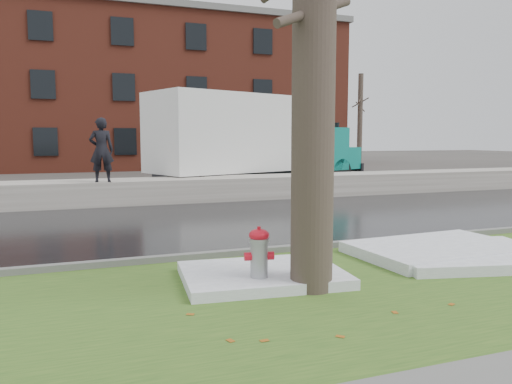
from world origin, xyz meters
name	(u,v)px	position (x,y,z in m)	size (l,w,h in m)	color
ground	(298,269)	(0.00, 0.00, 0.00)	(120.00, 120.00, 0.00)	#47423D
verge	(338,291)	(0.00, -1.25, 0.02)	(60.00, 4.50, 0.04)	#2C4F1A
road	(218,222)	(0.00, 4.50, 0.01)	(60.00, 7.00, 0.03)	black
parking_lot	(159,188)	(0.00, 13.00, 0.01)	(60.00, 9.00, 0.03)	slate
curb	(273,251)	(0.00, 1.00, 0.07)	(60.00, 0.15, 0.14)	slate
snowbank	(182,190)	(0.00, 8.70, 0.38)	(60.00, 1.60, 0.75)	#BAB3AA
brick_building	(147,96)	(2.00, 30.00, 5.00)	(26.00, 12.00, 10.00)	maroon
bg_tree_center	(21,116)	(-6.00, 26.00, 3.33)	(1.40, 1.62, 6.50)	brown
bg_tree_right	(360,119)	(16.00, 24.00, 3.33)	(1.40, 1.62, 6.50)	brown
fire_hydrant	(259,255)	(-0.95, -0.82, 0.48)	(0.41, 0.36, 0.82)	#94969B
tree	(314,18)	(-0.33, -1.12, 3.50)	(1.34, 1.53, 6.87)	brown
box_truck	(250,141)	(3.24, 11.29, 1.90)	(10.75, 5.41, 3.60)	black
worker	(101,150)	(-2.42, 8.10, 1.67)	(0.67, 0.44, 1.84)	black
snow_patch_near	(466,255)	(2.75, -0.56, 0.12)	(2.60, 2.00, 0.16)	white
snow_patch_far	(262,275)	(-0.78, -0.50, 0.11)	(2.20, 1.60, 0.14)	white
snow_patch_side	(438,250)	(2.55, -0.13, 0.13)	(2.80, 1.80, 0.18)	white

